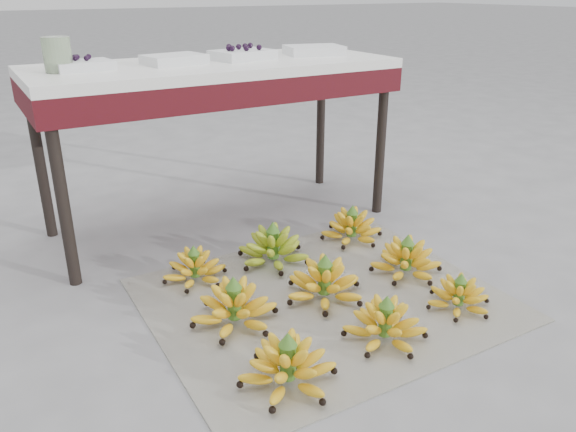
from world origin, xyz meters
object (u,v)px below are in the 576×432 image
bunch_mid_center (325,283)px  bunch_back_right (352,228)px  bunch_front_left (288,366)px  bunch_front_center (385,325)px  bunch_mid_right (406,260)px  glass_jar (57,55)px  tray_right (242,54)px  tray_far_right (314,50)px  tray_far_left (82,65)px  newspaper_mat (324,299)px  bunch_front_right (459,296)px  bunch_back_left (195,268)px  bunch_mid_left (234,307)px  tray_left (174,59)px  bunch_back_center (273,248)px  vendor_table (216,82)px

bunch_mid_center → bunch_back_right: 0.55m
bunch_front_left → bunch_front_center: bearing=25.7°
bunch_mid_right → bunch_back_right: bearing=73.5°
bunch_front_left → bunch_mid_right: (0.76, 0.35, -0.00)m
bunch_front_left → glass_jar: size_ratio=2.81×
bunch_front_left → bunch_back_right: (0.77, 0.73, -0.00)m
bunch_front_left → tray_right: size_ratio=1.26×
tray_far_right → tray_far_left: bearing=179.2°
newspaper_mat → bunch_front_left: (-0.36, -0.35, 0.06)m
bunch_front_right → bunch_back_left: (-0.74, 0.68, 0.00)m
bunch_front_center → bunch_mid_right: bunch_mid_right is taller
bunch_mid_left → tray_left: size_ratio=1.43×
bunch_front_center → bunch_back_center: size_ratio=0.86×
bunch_front_right → bunch_mid_left: bunch_mid_left is taller
tray_far_left → tray_far_right: size_ratio=0.78×
bunch_mid_center → tray_far_left: 1.29m
bunch_front_left → bunch_front_center: (0.39, 0.03, -0.00)m
newspaper_mat → bunch_front_right: bunch_front_right is taller
bunch_mid_left → bunch_back_right: 0.84m
bunch_back_right → vendor_table: vendor_table is taller
bunch_mid_left → glass_jar: glass_jar is taller
bunch_front_left → bunch_back_left: bearing=111.3°
bunch_back_left → tray_left: (0.16, 0.51, 0.74)m
bunch_back_left → bunch_mid_left: bearing=-65.3°
tray_far_left → bunch_back_left: bearing=-67.0°
newspaper_mat → bunch_front_center: bearing=-85.2°
vendor_table → tray_far_left: (-0.56, 0.03, 0.11)m
tray_far_right → bunch_mid_center: bearing=-120.0°
bunch_front_left → glass_jar: (-0.31, 1.22, 0.78)m
bunch_front_center → bunch_mid_center: 0.32m
bunch_back_left → tray_left: bearing=97.0°
bunch_back_center → newspaper_mat: bearing=-77.7°
newspaper_mat → bunch_mid_left: 0.36m
bunch_mid_center → bunch_mid_right: bunch_mid_center is taller
bunch_front_center → bunch_back_right: (0.38, 0.70, 0.00)m
bunch_front_right → bunch_back_center: 0.77m
glass_jar → bunch_front_right: bearing=-48.1°
bunch_mid_center → tray_left: (-0.21, 0.88, 0.73)m
bunch_front_center → bunch_front_right: (0.36, 0.02, -0.01)m
bunch_front_left → bunch_back_left: 0.73m
bunch_back_right → tray_right: bearing=103.2°
bunch_mid_right → vendor_table: size_ratio=0.22×
bunch_front_left → bunch_mid_center: size_ratio=1.19×
bunch_back_center → glass_jar: glass_jar is taller
bunch_front_left → bunch_back_right: bearing=64.8°
vendor_table → glass_jar: 0.67m
tray_right → tray_far_right: bearing=0.1°
bunch_front_left → bunch_back_left: (0.00, 0.73, -0.01)m
bunch_back_right → tray_right: tray_right is taller
bunch_back_left → vendor_table: size_ratio=0.20×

